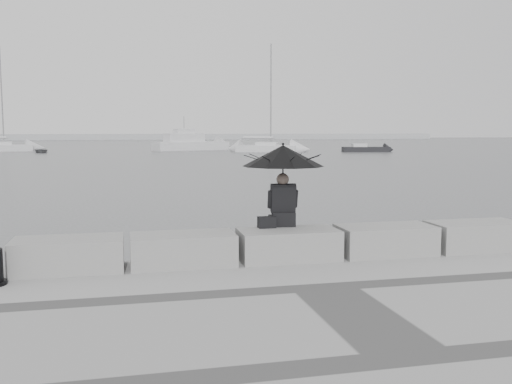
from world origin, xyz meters
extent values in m
plane|color=#414446|center=(0.00, 0.00, 0.00)|extent=(360.00, 360.00, 0.00)
cube|color=gray|center=(-3.40, -0.45, 0.75)|extent=(1.60, 0.80, 0.50)
cube|color=gray|center=(-1.70, -0.45, 0.75)|extent=(1.60, 0.80, 0.50)
cube|color=gray|center=(0.00, -0.45, 0.75)|extent=(1.60, 0.80, 0.50)
cube|color=gray|center=(1.70, -0.45, 0.75)|extent=(1.60, 0.80, 0.50)
cube|color=gray|center=(3.40, -0.45, 0.75)|extent=(1.60, 0.80, 0.50)
sphere|color=#726056|center=(0.01, -0.04, 1.78)|extent=(0.21, 0.21, 0.21)
cylinder|color=black|center=(0.01, -0.05, 1.85)|extent=(0.02, 0.02, 1.00)
cone|color=black|center=(0.01, -0.05, 2.17)|extent=(1.36, 1.36, 0.35)
sphere|color=black|center=(0.01, -0.05, 2.37)|extent=(0.04, 0.04, 0.04)
cube|color=black|center=(-0.30, -0.21, 1.09)|extent=(0.29, 0.16, 0.18)
cube|color=#A0A3A5|center=(0.00, 155.00, 0.80)|extent=(180.00, 6.00, 1.60)
cube|color=silver|center=(-17.64, 66.79, 0.35)|extent=(7.77, 4.28, 0.90)
cube|color=silver|center=(-17.64, 66.79, 0.95)|extent=(2.92, 2.23, 0.50)
cylinder|color=gray|center=(-17.64, 66.79, 1.60)|extent=(4.04, 1.20, 0.10)
cube|color=silver|center=(14.19, 57.79, 0.35)|extent=(7.61, 5.48, 0.90)
cube|color=silver|center=(14.19, 57.79, 0.95)|extent=(3.01, 2.59, 0.50)
cylinder|color=gray|center=(14.19, 57.79, 6.80)|extent=(0.16, 0.16, 12.00)
cylinder|color=gray|center=(14.19, 57.79, 1.60)|extent=(3.71, 1.97, 0.10)
cube|color=silver|center=(5.94, 66.00, 0.50)|extent=(10.33, 6.01, 1.20)
cube|color=silver|center=(5.94, 66.00, 1.60)|extent=(5.43, 3.76, 1.20)
cube|color=silver|center=(5.94, 66.00, 2.50)|extent=(2.89, 2.35, 0.60)
cylinder|color=gray|center=(5.94, 66.00, 3.60)|extent=(0.08, 0.08, 1.60)
cube|color=black|center=(26.05, 55.53, 0.25)|extent=(5.89, 2.45, 0.70)
cube|color=silver|center=(26.05, 55.53, 0.75)|extent=(1.88, 1.45, 0.50)
imported|color=gray|center=(-12.08, 61.07, 0.27)|extent=(3.42, 2.37, 0.53)
camera|label=1|loc=(-2.54, -9.17, 2.59)|focal=40.00mm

